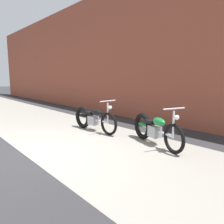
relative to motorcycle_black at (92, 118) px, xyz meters
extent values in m
plane|color=#2D2D30|center=(0.87, -2.46, -0.40)|extent=(80.00, 80.00, 0.00)
cube|color=gray|center=(0.87, -0.71, -0.40)|extent=(36.00, 3.50, 0.01)
cube|color=brown|center=(0.87, 2.74, 2.35)|extent=(36.00, 0.50, 5.49)
torus|color=black|center=(0.81, 0.03, -0.06)|extent=(0.68, 0.11, 0.68)
torus|color=black|center=(-0.49, -0.02, -0.03)|extent=(0.74, 0.16, 0.73)
cylinder|color=silver|center=(0.16, 0.01, -0.02)|extent=(1.24, 0.11, 0.06)
cube|color=#99999E|center=(0.08, 0.00, -0.06)|extent=(0.33, 0.23, 0.28)
ellipsoid|color=black|center=(0.24, 0.01, 0.22)|extent=(0.45, 0.21, 0.20)
ellipsoid|color=black|center=(-0.44, -0.02, 0.03)|extent=(0.45, 0.20, 0.10)
cube|color=black|center=(-0.12, -0.01, 0.16)|extent=(0.29, 0.21, 0.08)
cylinder|color=silver|center=(0.77, 0.03, 0.25)|extent=(0.05, 0.05, 0.62)
cylinder|color=silver|center=(0.77, 0.03, 0.61)|extent=(0.06, 0.58, 0.03)
sphere|color=white|center=(0.87, 0.04, 0.43)|extent=(0.11, 0.11, 0.11)
cylinder|color=silver|center=(-0.17, 0.14, -0.14)|extent=(0.55, 0.08, 0.06)
torus|color=black|center=(2.97, 0.12, -0.06)|extent=(0.68, 0.26, 0.68)
torus|color=black|center=(1.72, 0.48, -0.03)|extent=(0.74, 0.32, 0.73)
cylinder|color=silver|center=(2.35, 0.30, -0.02)|extent=(1.20, 0.39, 0.06)
cube|color=#99999E|center=(2.27, 0.32, -0.06)|extent=(0.37, 0.30, 0.28)
ellipsoid|color=#197A38|center=(2.43, 0.28, 0.22)|extent=(0.48, 0.30, 0.20)
ellipsoid|color=#197A38|center=(1.77, 0.46, 0.03)|extent=(0.47, 0.29, 0.10)
cube|color=black|center=(2.08, 0.38, 0.16)|extent=(0.32, 0.27, 0.08)
cylinder|color=silver|center=(2.93, 0.13, 0.25)|extent=(0.05, 0.05, 0.62)
cylinder|color=silver|center=(2.93, 0.13, 0.61)|extent=(0.19, 0.57, 0.03)
sphere|color=white|center=(3.03, 0.11, 0.43)|extent=(0.11, 0.11, 0.11)
cylinder|color=silver|center=(2.08, 0.53, -0.14)|extent=(0.55, 0.21, 0.06)
camera|label=1|loc=(5.73, -4.03, 1.29)|focal=35.74mm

